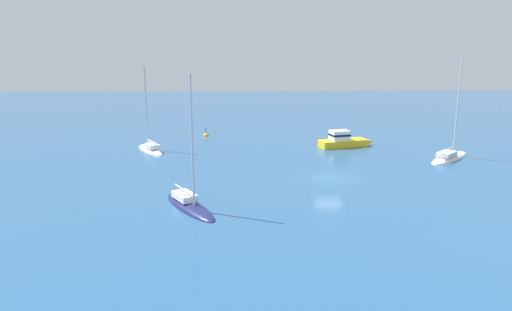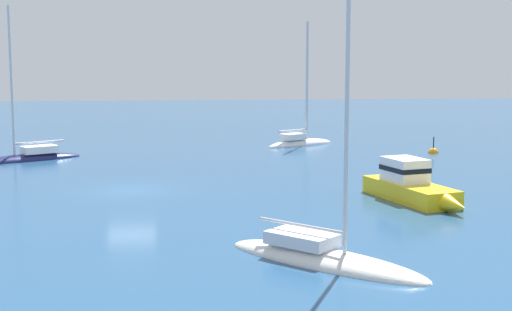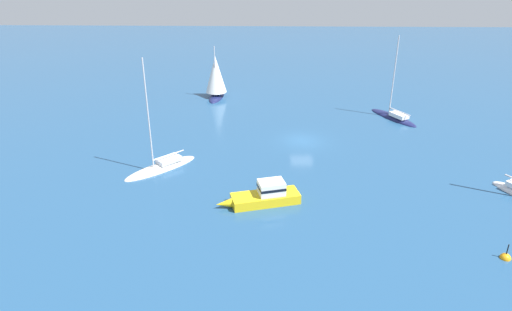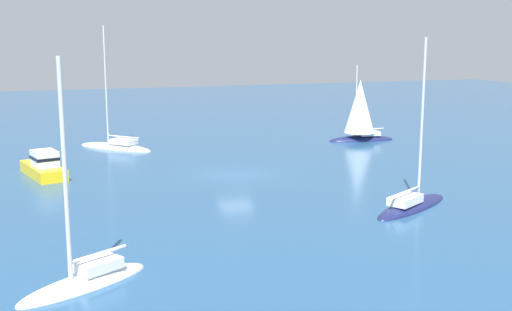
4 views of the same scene
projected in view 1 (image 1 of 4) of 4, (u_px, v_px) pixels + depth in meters
name	position (u px, v px, depth m)	size (l,w,h in m)	color
ground_plane	(329.00, 178.00, 45.16)	(160.00, 160.00, 0.00)	navy
sloop	(189.00, 205.00, 37.31)	(5.49, 7.52, 10.73)	#191E4C
yacht	(150.00, 149.00, 56.35)	(4.67, 6.25, 10.16)	white
ketch	(449.00, 157.00, 52.69)	(7.07, 7.00, 11.63)	silver
launch	(344.00, 141.00, 58.49)	(7.31, 3.46, 2.02)	yellow
channel_buoy	(206.00, 136.00, 65.17)	(0.76, 0.76, 1.56)	orange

